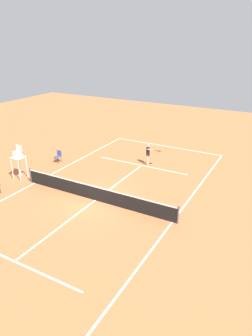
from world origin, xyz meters
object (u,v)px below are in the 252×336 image
Objects in this scene: player_serving at (149,153)px; tennis_ball at (133,168)px; umpire_chair at (18,157)px; courtside_chair_mid at (58,156)px.

tennis_ball is at bearing -32.75° from player_serving.
player_serving is 0.71× the size of umpire_chair.
player_serving is at bearing -155.89° from courtside_chair_mid.
umpire_chair is at bearing 40.97° from tennis_ball.
player_serving is 9.59m from umpire_chair.
tennis_ball is at bearing -163.71° from courtside_chair_mid.
player_serving is 7.22m from courtside_chair_mid.
courtside_chair_mid is (6.57, 2.94, -0.48)m from player_serving.
tennis_ball is 0.03× the size of umpire_chair.
umpire_chair is 3.85m from courtside_chair_mid.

